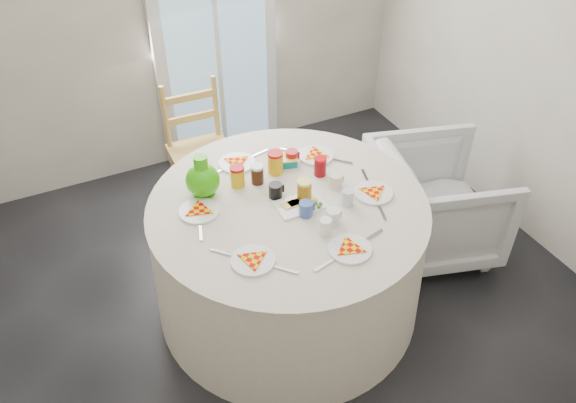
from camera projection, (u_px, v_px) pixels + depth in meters
name	position (u px, v px, depth m)	size (l,w,h in m)	color
floor	(277.00, 321.00, 3.49)	(4.00, 4.00, 0.00)	black
wall_back	(158.00, 10.00, 4.07)	(4.00, 0.02, 2.60)	#BCB5A3
wall_right	(576.00, 65.00, 3.36)	(0.02, 4.00, 2.60)	#BCB5A3
glass_door	(215.00, 36.00, 4.33)	(1.00, 0.08, 2.10)	silver
table	(288.00, 256.00, 3.41)	(1.64, 1.64, 0.83)	beige
wooden_chair	(202.00, 154.00, 4.10)	(0.44, 0.42, 0.98)	#C28942
armchair	(434.00, 201.00, 3.79)	(0.81, 0.76, 0.83)	silver
place_settings	(288.00, 206.00, 3.16)	(1.21, 1.21, 0.02)	white
jar_cluster	(278.00, 176.00, 3.29)	(0.55, 0.27, 0.16)	#82570B
butter_tub	(286.00, 165.00, 3.44)	(0.13, 0.10, 0.05)	#077E86
green_pitcher	(203.00, 183.00, 3.16)	(0.19, 0.19, 0.25)	#33AC09
cheese_platter	(300.00, 208.00, 3.14)	(0.27, 0.17, 0.03)	silver
mugs_glasses	(313.00, 197.00, 3.16)	(0.57, 0.57, 0.11)	gray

